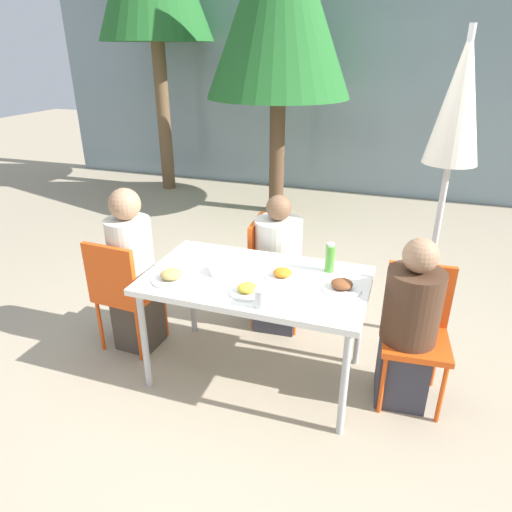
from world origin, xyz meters
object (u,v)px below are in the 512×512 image
at_px(person_far, 278,268).
at_px(bottle, 330,258).
at_px(person_right, 409,329).
at_px(closed_umbrella, 457,117).
at_px(chair_left, 122,287).
at_px(salad_bowl, 223,269).
at_px(chair_far, 269,263).
at_px(person_left, 133,275).
at_px(chair_right, 416,324).
at_px(drinking_cup, 262,298).

distance_m(person_far, bottle, 0.71).
bearing_deg(person_right, closed_umbrella, -103.43).
distance_m(closed_umbrella, bottle, 1.23).
bearing_deg(chair_left, closed_umbrella, 27.08).
distance_m(person_far, salad_bowl, 0.73).
xyz_separation_m(closed_umbrella, salad_bowl, (-1.29, -0.89, -0.89)).
height_order(chair_left, salad_bowl, chair_left).
relative_size(chair_far, person_far, 0.80).
bearing_deg(person_left, chair_right, 6.67).
distance_m(chair_right, chair_far, 1.24).
distance_m(chair_right, person_right, 0.09).
distance_m(chair_left, person_right, 1.96).
distance_m(person_right, bottle, 0.64).
bearing_deg(salad_bowl, chair_far, 82.45).
relative_size(person_right, bottle, 5.68).
distance_m(chair_left, closed_umbrella, 2.54).
distance_m(drinking_cup, salad_bowl, 0.49).
bearing_deg(person_far, drinking_cup, 6.97).
relative_size(chair_right, person_far, 0.80).
height_order(person_right, salad_bowl, person_right).
height_order(drinking_cup, salad_bowl, drinking_cup).
xyz_separation_m(person_left, chair_right, (1.94, 0.11, -0.08)).
distance_m(bottle, drinking_cup, 0.63).
height_order(chair_left, closed_umbrella, closed_umbrella).
height_order(person_right, closed_umbrella, closed_umbrella).
height_order(person_left, bottle, person_left).
bearing_deg(person_right, chair_right, -122.01).
xyz_separation_m(person_right, person_far, (-1.00, 0.57, -0.01)).
height_order(bottle, salad_bowl, bottle).
height_order(chair_right, bottle, bottle).
relative_size(closed_umbrella, bottle, 11.28).
bearing_deg(chair_left, chair_far, 42.90).
xyz_separation_m(chair_far, bottle, (0.55, -0.46, 0.33)).
distance_m(person_far, closed_umbrella, 1.63).
height_order(closed_umbrella, salad_bowl, closed_umbrella).
bearing_deg(bottle, person_right, -16.77).
relative_size(chair_left, drinking_cup, 8.02).
distance_m(chair_left, bottle, 1.49).
bearing_deg(chair_far, closed_umbrella, 94.84).
xyz_separation_m(chair_far, person_far, (0.08, -0.04, -0.01)).
relative_size(person_left, person_far, 1.12).
xyz_separation_m(chair_right, salad_bowl, (-1.22, -0.17, 0.26)).
relative_size(chair_right, closed_umbrella, 0.40).
bearing_deg(chair_right, closed_umbrella, -101.06).
distance_m(chair_left, drinking_cup, 1.22).
xyz_separation_m(chair_right, drinking_cup, (-0.85, -0.49, 0.29)).
relative_size(chair_left, closed_umbrella, 0.40).
bearing_deg(bottle, closed_umbrella, 44.77).
height_order(chair_left, bottle, bottle).
distance_m(chair_far, drinking_cup, 1.10).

